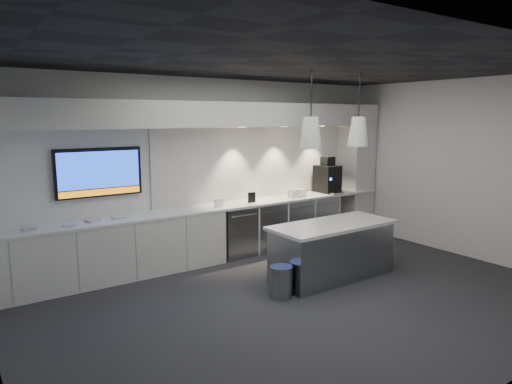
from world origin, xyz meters
TOP-DOWN VIEW (x-y plane):
  - floor at (0.00, 0.00)m, footprint 7.00×7.00m
  - ceiling at (0.00, 0.00)m, footprint 7.00×7.00m
  - wall_back at (0.00, 2.50)m, footprint 7.00×0.00m
  - wall_front at (0.00, -2.50)m, footprint 7.00×0.00m
  - wall_right at (3.50, 0.00)m, footprint 0.00×7.00m
  - back_counter at (0.00, 2.17)m, footprint 6.80×0.65m
  - left_base_cabinets at (-1.75, 2.17)m, footprint 3.30×0.63m
  - fridge_unit_a at (0.25, 2.17)m, footprint 0.60×0.61m
  - fridge_unit_b at (0.88, 2.17)m, footprint 0.60×0.61m
  - fridge_unit_c at (1.51, 2.17)m, footprint 0.60×0.61m
  - fridge_unit_d at (2.14, 2.17)m, footprint 0.60×0.61m
  - backsplash at (1.20, 2.48)m, footprint 4.60×0.03m
  - soffit at (0.00, 2.20)m, footprint 6.90×0.60m
  - column at (3.20, 2.20)m, footprint 0.55×0.55m
  - wall_tv at (-1.90, 2.45)m, footprint 1.25×0.07m
  - island at (0.87, 0.41)m, footprint 1.95×0.86m
  - bin at (-0.22, 0.23)m, footprint 0.34×0.34m
  - coffee_machine at (2.41, 2.20)m, footprint 0.40×0.56m
  - sign_black at (0.57, 2.11)m, footprint 0.14×0.04m
  - sign_white at (-0.11, 2.06)m, footprint 0.18×0.06m
  - cup_cluster at (1.55, 2.09)m, footprint 0.37×0.17m
  - tray_a at (-2.92, 2.14)m, footprint 0.16×0.16m
  - tray_b at (-2.44, 2.10)m, footprint 0.17×0.17m
  - tray_c at (-2.11, 2.17)m, footprint 0.20×0.20m
  - tray_d at (-1.74, 2.16)m, footprint 0.17×0.17m
  - pendant_left at (0.40, 0.41)m, footprint 0.30×0.30m
  - pendant_right at (1.33, 0.41)m, footprint 0.30×0.30m

SIDE VIEW (x-z plane):
  - floor at x=0.00m, z-range 0.00..0.00m
  - bin at x=-0.22m, z-range 0.00..0.42m
  - island at x=0.87m, z-range 0.00..0.83m
  - fridge_unit_a at x=0.25m, z-range 0.00..0.85m
  - fridge_unit_b at x=0.88m, z-range 0.00..0.85m
  - fridge_unit_c at x=1.51m, z-range 0.00..0.85m
  - fridge_unit_d at x=2.14m, z-range 0.00..0.85m
  - left_base_cabinets at x=-1.75m, z-range 0.00..0.86m
  - back_counter at x=0.00m, z-range 0.86..0.90m
  - tray_a at x=-2.92m, z-range 0.90..0.92m
  - tray_b at x=-2.44m, z-range 0.90..0.92m
  - tray_c at x=-2.11m, z-range 0.90..0.92m
  - tray_d at x=-1.74m, z-range 0.90..0.92m
  - sign_white at x=-0.11m, z-range 0.90..1.04m
  - cup_cluster at x=1.55m, z-range 0.90..1.05m
  - sign_black at x=0.57m, z-range 0.90..1.08m
  - coffee_machine at x=2.41m, z-range 0.84..1.54m
  - column at x=3.20m, z-range 0.00..2.60m
  - wall_back at x=0.00m, z-range -2.00..5.00m
  - wall_front at x=0.00m, z-range -2.00..5.00m
  - wall_right at x=3.50m, z-range -2.00..5.00m
  - backsplash at x=1.20m, z-range 0.90..2.20m
  - wall_tv at x=-1.90m, z-range 1.20..1.92m
  - pendant_left at x=0.40m, z-range 1.59..2.72m
  - pendant_right at x=1.33m, z-range 1.59..2.72m
  - soffit at x=0.00m, z-range 2.20..2.60m
  - ceiling at x=0.00m, z-range 3.00..3.00m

